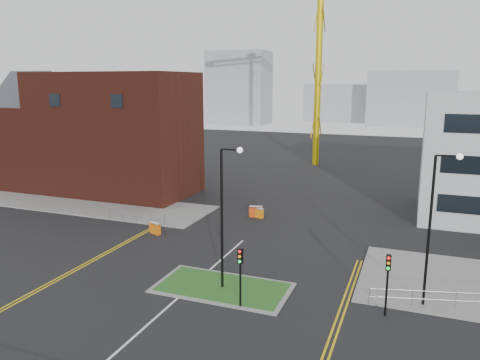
{
  "coord_description": "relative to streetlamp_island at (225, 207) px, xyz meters",
  "views": [
    {
      "loc": [
        13.03,
        -17.61,
        12.99
      ],
      "look_at": [
        -0.5,
        17.67,
        5.0
      ],
      "focal_mm": 35.0,
      "sensor_mm": 36.0,
      "label": 1
    }
  ],
  "objects": [
    {
      "name": "yellow_left_a",
      "position": [
        -11.22,
        2.0,
        -5.41
      ],
      "size": [
        0.12,
        24.0,
        0.01
      ],
      "primitive_type": "cube",
      "color": "gold",
      "rests_on": "ground"
    },
    {
      "name": "streetlamp_right_near",
      "position": [
        12.0,
        2.0,
        0.0
      ],
      "size": [
        1.46,
        0.36,
        9.18
      ],
      "color": "black",
      "rests_on": "ground"
    },
    {
      "name": "island_kerb",
      "position": [
        -0.22,
        0.0,
        -5.37
      ],
      "size": [
        8.6,
        4.6,
        0.08
      ],
      "primitive_type": "cube",
      "color": "slate",
      "rests_on": "ground"
    },
    {
      "name": "traffic_light_island",
      "position": [
        1.78,
        -2.02,
        -2.85
      ],
      "size": [
        0.28,
        0.33,
        3.65
      ],
      "color": "black",
      "rests_on": "ground"
    },
    {
      "name": "yellow_left_b",
      "position": [
        -10.92,
        2.0,
        -5.41
      ],
      "size": [
        0.12,
        24.0,
        0.01
      ],
      "primitive_type": "cube",
      "color": "gold",
      "rests_on": "ground"
    },
    {
      "name": "yellow_right_a",
      "position": [
        7.28,
        -2.0,
        -5.41
      ],
      "size": [
        0.12,
        20.0,
        0.01
      ],
      "primitive_type": "cube",
      "color": "gold",
      "rests_on": "ground"
    },
    {
      "name": "barrier_left",
      "position": [
        -10.0,
        8.0,
        -4.87
      ],
      "size": [
        1.25,
        0.84,
        1.0
      ],
      "color": "#D8620C",
      "rests_on": "ground"
    },
    {
      "name": "grass_island",
      "position": [
        -0.22,
        0.0,
        -5.35
      ],
      "size": [
        8.0,
        4.0,
        0.12
      ],
      "primitive_type": "cube",
      "color": "#21501A",
      "rests_on": "ground"
    },
    {
      "name": "pavement_left",
      "position": [
        -22.22,
        14.0,
        -5.35
      ],
      "size": [
        28.0,
        8.0,
        0.12
      ],
      "primitive_type": "cube",
      "color": "slate",
      "rests_on": "ground"
    },
    {
      "name": "ground",
      "position": [
        -2.22,
        -8.0,
        -5.41
      ],
      "size": [
        200.0,
        200.0,
        0.0
      ],
      "primitive_type": "plane",
      "color": "black",
      "rests_on": "ground"
    },
    {
      "name": "yellow_right_b",
      "position": [
        7.58,
        -2.0,
        -5.41
      ],
      "size": [
        0.12,
        20.0,
        0.01
      ],
      "primitive_type": "cube",
      "color": "gold",
      "rests_on": "ground"
    },
    {
      "name": "barrier_right",
      "position": [
        -3.22,
        15.89,
        -4.9
      ],
      "size": [
        1.19,
        0.78,
        0.95
      ],
      "color": "orange",
      "rests_on": "ground"
    },
    {
      "name": "skyline_a",
      "position": [
        -42.22,
        112.0,
        5.59
      ],
      "size": [
        18.0,
        12.0,
        22.0
      ],
      "primitive_type": "cube",
      "color": "gray",
      "rests_on": "ground"
    },
    {
      "name": "barrier_mid",
      "position": [
        -3.5,
        16.0,
        -4.83
      ],
      "size": [
        1.35,
        0.74,
        1.08
      ],
      "color": "#CA3F0B",
      "rests_on": "ground"
    },
    {
      "name": "skyline_d",
      "position": [
        -10.22,
        132.0,
        0.59
      ],
      "size": [
        30.0,
        12.0,
        12.0
      ],
      "primitive_type": "cube",
      "color": "gray",
      "rests_on": "ground"
    },
    {
      "name": "streetlamp_island",
      "position": [
        0.0,
        0.0,
        0.0
      ],
      "size": [
        1.46,
        0.36,
        9.18
      ],
      "color": "black",
      "rests_on": "ground"
    },
    {
      "name": "traffic_light_right",
      "position": [
        9.78,
        -0.02,
        -2.85
      ],
      "size": [
        0.28,
        0.33,
        3.65
      ],
      "color": "black",
      "rests_on": "ground"
    },
    {
      "name": "railing_left",
      "position": [
        -13.22,
        10.0,
        -4.67
      ],
      "size": [
        6.05,
        0.05,
        1.1
      ],
      "color": "gray",
      "rests_on": "ground"
    },
    {
      "name": "centre_line",
      "position": [
        -2.22,
        -6.0,
        -5.41
      ],
      "size": [
        0.15,
        30.0,
        0.01
      ],
      "primitive_type": "cube",
      "color": "silver",
      "rests_on": "ground"
    },
    {
      "name": "skyline_b",
      "position": [
        7.78,
        122.0,
        2.59
      ],
      "size": [
        24.0,
        12.0,
        16.0
      ],
      "primitive_type": "cube",
      "color": "gray",
      "rests_on": "ground"
    },
    {
      "name": "brick_building",
      "position": [
        -25.19,
        20.0,
        1.44
      ],
      "size": [
        24.2,
        10.07,
        14.24
      ],
      "color": "#4C1C13",
      "rests_on": "ground"
    }
  ]
}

